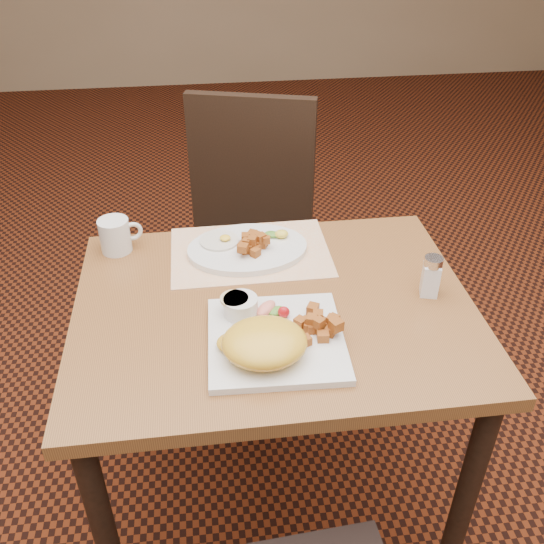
{
  "coord_description": "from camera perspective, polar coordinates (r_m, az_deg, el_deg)",
  "views": [
    {
      "loc": [
        -0.14,
        -1.07,
        1.59
      ],
      "look_at": [
        -0.0,
        0.03,
        0.82
      ],
      "focal_mm": 40.0,
      "sensor_mm": 36.0,
      "label": 1
    }
  ],
  "objects": [
    {
      "name": "salt_shaker",
      "position": [
        1.42,
        14.74,
        -0.33
      ],
      "size": [
        0.05,
        0.05,
        0.1
      ],
      "color": "white",
      "rests_on": "table"
    },
    {
      "name": "home_fries_sq",
      "position": [
        1.27,
        4.34,
        -4.91
      ],
      "size": [
        0.1,
        0.13,
        0.04
      ],
      "color": "#A9581B",
      "rests_on": "plate_square"
    },
    {
      "name": "plate_square",
      "position": [
        1.26,
        0.39,
        -6.38
      ],
      "size": [
        0.29,
        0.29,
        0.02
      ],
      "primitive_type": "cube",
      "rotation": [
        0.0,
        0.0,
        -0.04
      ],
      "color": "silver",
      "rests_on": "table"
    },
    {
      "name": "placemat",
      "position": [
        1.55,
        -2.07,
        1.89
      ],
      "size": [
        0.4,
        0.28,
        0.0
      ],
      "primitive_type": "cube",
      "rotation": [
        0.0,
        0.0,
        0.0
      ],
      "color": "white",
      "rests_on": "table"
    },
    {
      "name": "home_fries_ov",
      "position": [
        1.52,
        -1.92,
        2.68
      ],
      "size": [
        0.09,
        0.11,
        0.04
      ],
      "color": "#A9581B",
      "rests_on": "plate_oval"
    },
    {
      "name": "ramekin",
      "position": [
        1.31,
        -3.02,
        -3.17
      ],
      "size": [
        0.08,
        0.07,
        0.04
      ],
      "color": "silver",
      "rests_on": "plate_square"
    },
    {
      "name": "chair_far",
      "position": [
        2.04,
        -2.41,
        3.75
      ],
      "size": [
        0.52,
        0.53,
        0.97
      ],
      "rotation": [
        0.0,
        0.0,
        2.86
      ],
      "color": "black",
      "rests_on": "ground"
    },
    {
      "name": "garnish_ov",
      "position": [
        1.57,
        0.54,
        3.59
      ],
      "size": [
        0.07,
        0.04,
        0.02
      ],
      "color": "#387223",
      "rests_on": "plate_oval"
    },
    {
      "name": "ground",
      "position": [
        1.92,
        0.16,
        -20.95
      ],
      "size": [
        8.0,
        8.0,
        0.0
      ],
      "primitive_type": "plane",
      "color": "black",
      "rests_on": "ground"
    },
    {
      "name": "hollandaise_mound",
      "position": [
        1.2,
        -0.81,
        -6.71
      ],
      "size": [
        0.18,
        0.15,
        0.06
      ],
      "color": "yellow",
      "rests_on": "plate_square"
    },
    {
      "name": "coffee_mug",
      "position": [
        1.58,
        -14.48,
        3.36
      ],
      "size": [
        0.11,
        0.08,
        0.09
      ],
      "color": "silver",
      "rests_on": "table"
    },
    {
      "name": "table",
      "position": [
        1.44,
        0.21,
        -6.46
      ],
      "size": [
        0.9,
        0.7,
        0.75
      ],
      "color": "brown",
      "rests_on": "ground"
    },
    {
      "name": "plate_oval",
      "position": [
        1.54,
        -2.32,
        2.19
      ],
      "size": [
        0.31,
        0.24,
        0.02
      ],
      "primitive_type": null,
      "rotation": [
        0.0,
        0.0,
        0.05
      ],
      "color": "silver",
      "rests_on": "placemat"
    },
    {
      "name": "fried_egg",
      "position": [
        1.56,
        -4.91,
        3.0
      ],
      "size": [
        0.1,
        0.1,
        0.02
      ],
      "color": "white",
      "rests_on": "plate_oval"
    },
    {
      "name": "garnish_sq",
      "position": [
        1.31,
        0.03,
        -3.57
      ],
      "size": [
        0.08,
        0.07,
        0.03
      ],
      "color": "#387223",
      "rests_on": "plate_square"
    }
  ]
}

